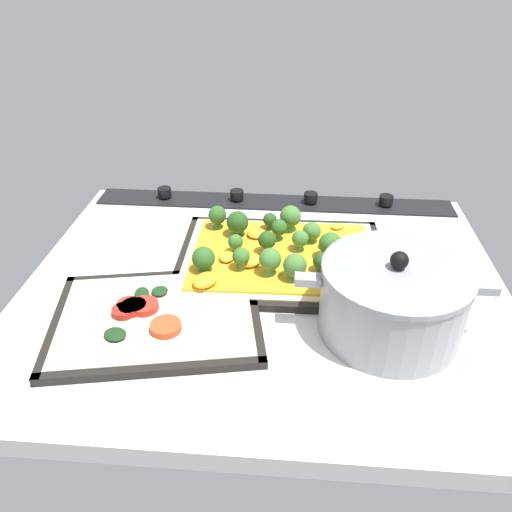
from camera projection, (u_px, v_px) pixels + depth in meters
The scene contains 7 objects.
ground_plane at pixel (264, 290), 80.49cm from camera, with size 76.55×63.95×3.00cm, color silver.
stove_control_panel at pixel (273, 201), 103.29cm from camera, with size 73.49×7.00×2.60cm.
baking_tray_front at pixel (282, 262), 84.21cm from camera, with size 35.37×27.34×1.30cm.
broccoli_pizza at pixel (277, 251), 83.34cm from camera, with size 32.93×24.90×6.12cm.
baking_tray_back at pixel (157, 320), 71.31cm from camera, with size 32.90×27.03×1.30cm.
veggie_pizza_back at pixel (154, 316), 70.94cm from camera, with size 30.10×24.23×1.90cm.
cooking_pot at pixel (392, 300), 67.38cm from camera, with size 26.71×19.90×12.80cm.
Camera 1 is at (-3.85, 64.71, 46.55)cm, focal length 34.85 mm.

